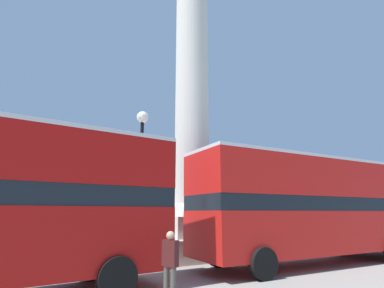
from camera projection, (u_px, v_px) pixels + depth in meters
name	position (u px, v px, depth m)	size (l,w,h in m)	color
ground_plane	(192.00, 256.00, 14.44)	(200.00, 200.00, 0.00)	gray
monument_column	(192.00, 96.00, 16.27)	(4.51, 4.51, 21.42)	beige
bus_b	(305.00, 205.00, 12.56)	(10.22, 3.18, 4.31)	red
street_lamp	(141.00, 169.00, 11.81)	(0.48, 0.48, 6.12)	black
pedestrian_near_lamp	(170.00, 262.00, 7.30)	(0.31, 0.46, 1.61)	#4C473D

